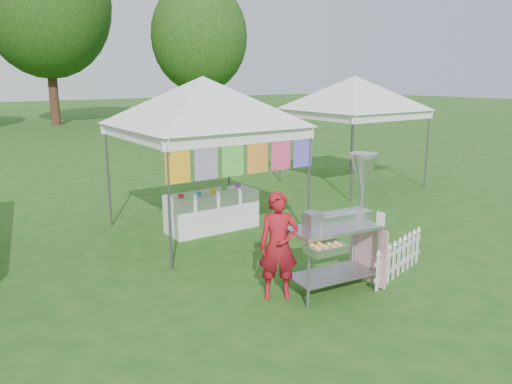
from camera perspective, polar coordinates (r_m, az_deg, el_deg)
ground at (r=7.29m, az=8.09°, el=-11.35°), size 120.00×120.00×0.00m
canopy_main at (r=9.49m, az=-6.12°, el=12.96°), size 4.24×4.24×3.45m
canopy_right at (r=14.06m, az=11.26°, el=12.86°), size 4.24×4.24×3.45m
tree_mid at (r=33.93m, az=-22.92°, el=19.20°), size 7.60×7.60×11.52m
tree_right at (r=30.60m, az=-6.50°, el=17.19°), size 5.60×5.60×8.42m
donut_cart at (r=7.07m, az=10.28°, el=-2.31°), size 1.48×0.92×1.95m
vendor at (r=6.84m, az=2.59°, el=-6.16°), size 0.65×0.58×1.50m
picket_fence at (r=7.99m, az=16.01°, el=-7.28°), size 1.57×0.47×0.56m
display_table at (r=9.97m, az=-5.04°, el=-2.18°), size 1.80×0.70×0.76m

